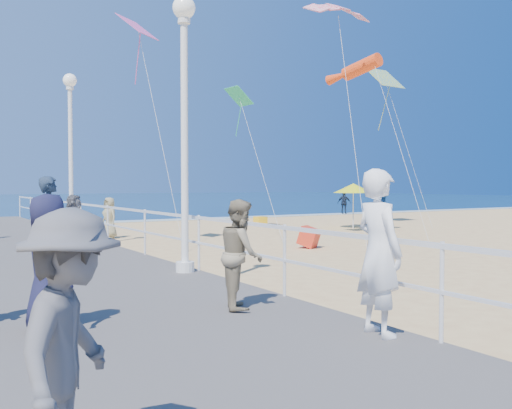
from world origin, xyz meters
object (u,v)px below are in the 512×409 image
beach_walker_b (344,203)px  spectator_2 (70,347)px  woman_holding_toddler (379,252)px  beach_chair_left (260,220)px  spectator_1 (241,254)px  spectator_4 (48,263)px  beach_umbrella (353,188)px  lamp_post_mid (184,104)px  lamp_post_far (70,137)px  toddler_held (380,224)px  beach_chair_right (382,221)px  box_kite (309,239)px  spectator_0 (51,224)px  beach_walker_a (377,209)px  spectator_5 (74,221)px  beach_walker_c (109,218)px

beach_walker_b → spectator_2: bearing=97.2°
woman_holding_toddler → beach_chair_left: bearing=-22.4°
spectator_1 → spectator_4: 2.54m
beach_walker_b → beach_umbrella: beach_umbrella is taller
lamp_post_mid → lamp_post_far: 9.00m
beach_walker_b → toddler_held: bearing=100.3°
toddler_held → beach_chair_left: toddler_held is taller
spectator_4 → beach_chair_right: (19.57, 14.80, -1.00)m
toddler_held → box_kite: toddler_held is taller
lamp_post_mid → beach_chair_left: size_ratio=9.67×
lamp_post_far → beach_walker_b: lamp_post_far is taller
lamp_post_far → spectator_0: lamp_post_far is taller
lamp_post_mid → toddler_held: size_ratio=6.67×
beach_walker_b → beach_chair_left: 11.21m
woman_holding_toddler → box_kite: size_ratio=3.15×
spectator_0 → spectator_1: 5.06m
spectator_1 → beach_walker_a: bearing=-23.6°
beach_umbrella → beach_chair_left: beach_umbrella is taller
spectator_0 → beach_umbrella: (15.69, 9.04, 0.58)m
woman_holding_toddler → beach_chair_right: bearing=-37.8°
beach_walker_a → beach_walker_b: bearing=-2.6°
spectator_0 → spectator_5: 4.21m
spectator_1 → spectator_4: bearing=112.1°
lamp_post_mid → spectator_4: 5.20m
lamp_post_far → woman_holding_toddler: size_ratio=2.81×
beach_walker_a → beach_walker_c: beach_walker_c is taller
spectator_0 → spectator_1: spectator_0 is taller
woman_holding_toddler → spectator_5: 10.85m
lamp_post_mid → beach_chair_right: (16.35, 11.54, -3.46)m
lamp_post_far → spectator_2: 16.51m
lamp_post_mid → beach_chair_left: 19.13m
spectator_1 → woman_holding_toddler: bearing=-138.3°
box_kite → spectator_1: bearing=-164.1°
lamp_post_far → beach_walker_a: 17.38m
spectator_1 → spectator_2: bearing=162.5°
beach_chair_left → beach_chair_right: (5.19, -3.60, 0.00)m
spectator_0 → woman_holding_toddler: bearing=-129.5°
beach_chair_left → lamp_post_far: bearing=-151.2°
lamp_post_far → beach_walker_c: 4.38m
spectator_5 → box_kite: size_ratio=2.40×
lamp_post_mid → beach_walker_a: lamp_post_mid is taller
lamp_post_mid → beach_walker_c: (2.06, 11.59, -2.86)m
spectator_1 → box_kite: spectator_1 is taller
beach_walker_b → box_kite: (-14.50, -15.33, -0.49)m
woman_holding_toddler → spectator_4: woman_holding_toddler is taller
spectator_5 → beach_chair_left: size_ratio=2.61×
lamp_post_far → beach_chair_left: size_ratio=9.67×
box_kite → beach_chair_left: bearing=33.9°
lamp_post_far → beach_chair_right: lamp_post_far is taller
lamp_post_mid → beach_chair_right: size_ratio=9.67×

